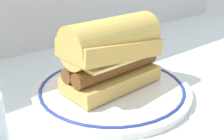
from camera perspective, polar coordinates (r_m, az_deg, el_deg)
The scene contains 3 objects.
ground_plane at distance 0.51m, azimuth 2.78°, elevation -4.07°, with size 1.50×1.50×0.00m, color silver.
plate at distance 0.50m, azimuth 0.00°, elevation -3.96°, with size 0.29×0.29×0.01m.
sausage_sandwich at distance 0.47m, azimuth 0.00°, elevation 3.80°, with size 0.18×0.09×0.12m.
Camera 1 is at (-0.31, -0.33, 0.23)m, focal length 43.01 mm.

